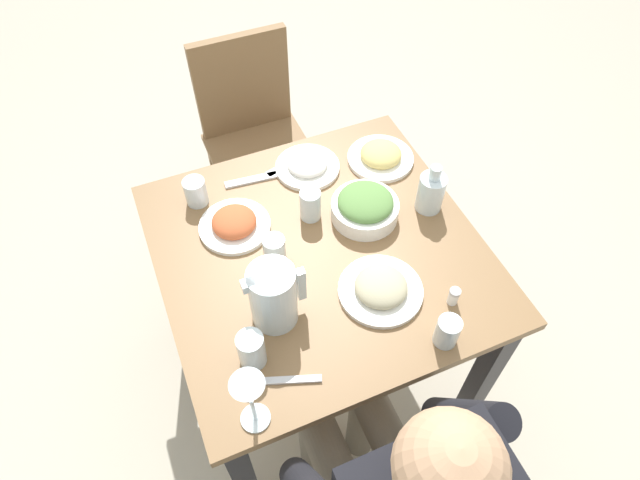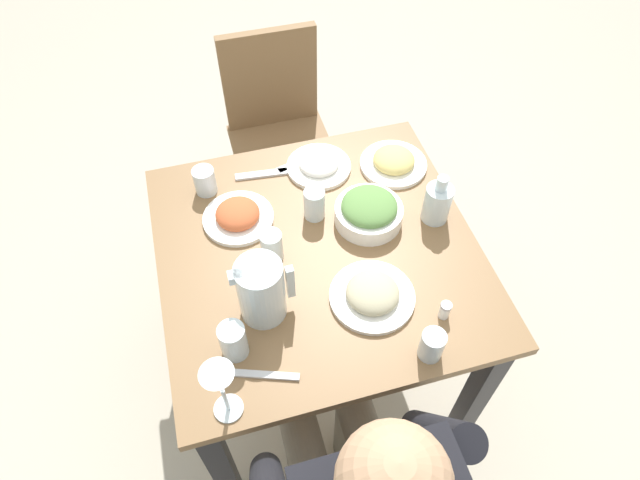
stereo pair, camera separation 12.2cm
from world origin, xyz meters
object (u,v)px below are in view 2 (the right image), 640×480
(oil_carafe, at_px, (437,204))
(water_glass_center, at_px, (432,345))
(water_glass_by_pitcher, at_px, (205,181))
(water_glass_far_left, at_px, (233,341))
(water_glass_far_right, at_px, (272,246))
(water_pitcher, at_px, (261,290))
(plate_rice_curry, at_px, (238,215))
(plate_yoghurt, at_px, (319,165))
(salt_shaker, at_px, (445,310))
(plate_beans, at_px, (372,294))
(dining_table, at_px, (318,275))
(plate_fries, at_px, (394,162))
(wine_glass, at_px, (220,384))
(salad_bowl, at_px, (369,211))
(water_glass_near_right, at_px, (314,204))
(chair_far, at_px, (278,128))

(oil_carafe, bearing_deg, water_glass_center, -114.39)
(water_glass_by_pitcher, height_order, water_glass_far_left, water_glass_far_left)
(water_glass_far_right, relative_size, water_glass_far_left, 0.90)
(water_pitcher, distance_m, plate_rice_curry, 0.33)
(plate_yoghurt, distance_m, salt_shaker, 0.63)
(plate_beans, bearing_deg, dining_table, 115.79)
(water_glass_by_pitcher, xyz_separation_m, water_glass_far_right, (0.14, -0.30, 0.01))
(plate_fries, distance_m, plate_rice_curry, 0.53)
(plate_yoghurt, bearing_deg, plate_beans, -89.45)
(water_glass_by_pitcher, bearing_deg, wine_glass, -94.36)
(dining_table, distance_m, salt_shaker, 0.42)
(water_glass_by_pitcher, relative_size, water_glass_far_right, 0.89)
(plate_rice_curry, distance_m, wine_glass, 0.59)
(water_pitcher, bearing_deg, water_glass_far_right, 70.13)
(plate_beans, bearing_deg, oil_carafe, 38.92)
(water_glass_center, relative_size, salt_shaker, 1.62)
(salad_bowl, bearing_deg, plate_beans, -106.48)
(plate_rice_curry, height_order, salt_shaker, plate_rice_curry)
(oil_carafe, bearing_deg, water_glass_near_right, 163.05)
(water_pitcher, relative_size, water_glass_by_pitcher, 2.21)
(wine_glass, bearing_deg, chair_far, 72.58)
(oil_carafe, height_order, salt_shaker, oil_carafe)
(plate_yoghurt, bearing_deg, water_pitcher, -120.80)
(water_glass_center, bearing_deg, plate_yoghurt, 97.28)
(dining_table, relative_size, wine_glass, 4.59)
(plate_rice_curry, bearing_deg, water_glass_far_right, -66.77)
(plate_fries, xyz_separation_m, oil_carafe, (0.04, -0.24, 0.04))
(plate_yoghurt, bearing_deg, plate_rice_curry, -153.46)
(dining_table, xyz_separation_m, water_glass_center, (0.18, -0.39, 0.17))
(plate_beans, xyz_separation_m, wine_glass, (-0.42, -0.20, 0.12))
(water_pitcher, height_order, oil_carafe, water_pitcher)
(plate_beans, height_order, wine_glass, wine_glass)
(salad_bowl, relative_size, water_glass_near_right, 2.01)
(plate_fries, relative_size, plate_yoghurt, 1.04)
(water_glass_far_right, height_order, oil_carafe, oil_carafe)
(chair_far, bearing_deg, plate_rice_curry, -111.29)
(oil_carafe, bearing_deg, plate_yoghurt, 133.40)
(dining_table, bearing_deg, salt_shaker, -49.25)
(salad_bowl, bearing_deg, water_glass_far_right, -169.86)
(plate_rice_curry, bearing_deg, plate_yoghurt, 26.54)
(water_glass_near_right, xyz_separation_m, water_glass_far_left, (-0.31, -0.38, 0.00))
(water_glass_center, bearing_deg, plate_beans, 113.89)
(salad_bowl, distance_m, water_glass_far_right, 0.31)
(chair_far, relative_size, oil_carafe, 5.41)
(dining_table, distance_m, chair_far, 0.84)
(plate_fries, bearing_deg, water_pitcher, -141.09)
(dining_table, bearing_deg, water_glass_far_left, -138.43)
(chair_far, height_order, water_glass_by_pitcher, chair_far)
(plate_fries, height_order, water_glass_by_pitcher, water_glass_by_pitcher)
(water_glass_far_right, bearing_deg, plate_fries, 28.80)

